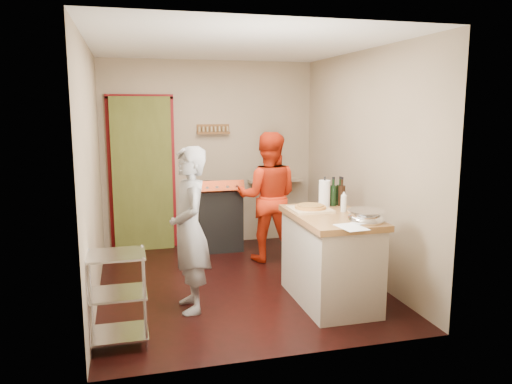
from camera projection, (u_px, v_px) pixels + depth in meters
floor at (237, 283)px, 5.64m from camera, size 3.50×3.50×0.00m
back_wall at (164, 167)px, 6.99m from camera, size 3.00×0.44×2.60m
left_wall at (92, 173)px, 5.05m from camera, size 0.04×3.50×2.60m
right_wall at (362, 165)px, 5.80m from camera, size 0.04×3.50×2.60m
ceiling at (236, 44)px, 5.20m from camera, size 3.00×3.50×0.02m
stove at (218, 217)px, 6.93m from camera, size 0.60×0.63×1.00m
wire_shelving at (117, 295)px, 4.10m from camera, size 0.48×0.40×0.80m
island at (330, 256)px, 5.03m from camera, size 0.71×1.32×1.22m
person_stripe at (190, 230)px, 4.78m from camera, size 0.41×0.60×1.60m
person_red at (268, 197)px, 6.37m from camera, size 0.95×0.84×1.65m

